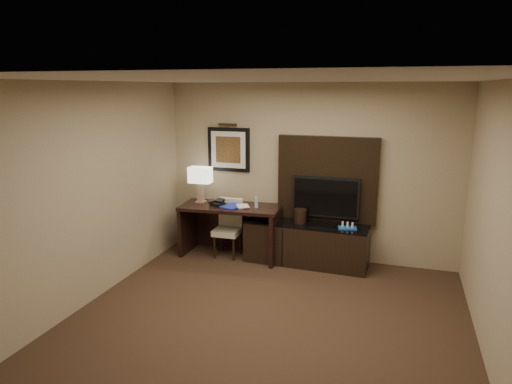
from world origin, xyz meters
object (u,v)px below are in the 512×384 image
at_px(desk_phone, 218,203).
at_px(water_bottle, 256,202).
at_px(ice_bucket, 300,216).
at_px(tv, 326,197).
at_px(desk, 231,231).
at_px(credenza, 306,244).
at_px(table_lamp, 201,186).
at_px(minibar_tray, 347,226).
at_px(desk_chair, 227,231).

relative_size(desk_phone, water_bottle, 1.11).
bearing_deg(water_bottle, ice_bucket, 5.22).
distance_m(tv, ice_bucket, 0.47).
distance_m(desk, credenza, 1.20).
bearing_deg(water_bottle, table_lamp, 176.86).
bearing_deg(minibar_tray, desk_chair, 179.99).
bearing_deg(desk_phone, desk_chair, 34.59).
bearing_deg(tv, water_bottle, -167.57).
bearing_deg(credenza, tv, 40.17).
height_order(desk, credenza, desk).
height_order(desk, ice_bucket, ice_bucket).
height_order(desk_phone, water_bottle, water_bottle).
bearing_deg(ice_bucket, table_lamp, -179.67).
height_order(desk, tv, tv).
height_order(tv, desk_phone, tv).
bearing_deg(credenza, desk_chair, -175.43).
xyz_separation_m(table_lamp, water_bottle, (0.95, -0.05, -0.17)).
height_order(ice_bucket, minibar_tray, ice_bucket).
bearing_deg(desk_phone, tv, 26.52).
bearing_deg(ice_bucket, desk_chair, -175.78).
xyz_separation_m(desk, ice_bucket, (1.09, 0.08, 0.33)).
xyz_separation_m(credenza, water_bottle, (-0.78, -0.03, 0.59)).
bearing_deg(credenza, table_lamp, -178.66).
distance_m(desk, ice_bucket, 1.14).
height_order(table_lamp, water_bottle, table_lamp).
distance_m(desk_phone, water_bottle, 0.62).
bearing_deg(desk, minibar_tray, -4.40).
xyz_separation_m(desk, credenza, (1.20, 0.05, -0.10)).
xyz_separation_m(tv, minibar_tray, (0.37, -0.25, -0.34)).
relative_size(desk_chair, desk_phone, 4.45).
xyz_separation_m(table_lamp, desk_phone, (0.34, -0.12, -0.21)).
distance_m(desk_chair, ice_bucket, 1.19).
height_order(desk, water_bottle, water_bottle).
distance_m(desk_chair, table_lamp, 0.83).
xyz_separation_m(table_lamp, minibar_tray, (2.34, -0.08, -0.40)).
relative_size(desk, desk_chair, 1.86).
bearing_deg(minibar_tray, water_bottle, 179.03).
bearing_deg(desk_phone, minibar_tray, 17.62).
relative_size(desk_phone, ice_bucket, 0.89).
relative_size(credenza, desk_phone, 9.87).
xyz_separation_m(tv, desk_chair, (-1.49, -0.25, -0.61)).
xyz_separation_m(credenza, table_lamp, (-1.73, 0.02, 0.77)).
xyz_separation_m(desk_chair, desk_phone, (-0.14, -0.05, 0.46)).
xyz_separation_m(table_lamp, ice_bucket, (1.62, 0.01, -0.35)).
xyz_separation_m(desk_chair, ice_bucket, (1.15, 0.08, 0.32)).
relative_size(credenza, table_lamp, 3.57).
bearing_deg(tv, desk, -170.52).
relative_size(credenza, minibar_tray, 7.11).
height_order(table_lamp, minibar_tray, table_lamp).
height_order(credenza, desk_chair, desk_chair).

